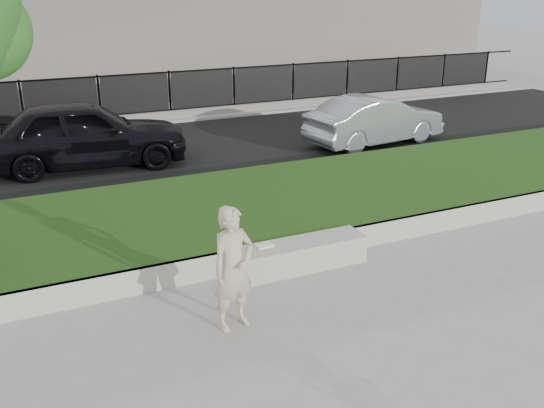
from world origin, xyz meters
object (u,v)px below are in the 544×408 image
book (264,245)px  car_silver (375,120)px  car_dark (85,134)px  stone_bench (300,255)px  man (233,268)px

book → car_silver: (5.96, 5.80, 0.24)m
book → car_dark: 7.07m
stone_bench → car_silver: (5.40, 5.90, 0.48)m
man → book: bearing=37.0°
stone_bench → book: (-0.57, 0.10, 0.24)m
stone_bench → man: (-1.57, -1.15, 0.61)m
stone_bench → car_dark: 7.33m
man → car_silver: 9.91m
book → car_dark: bearing=98.8°
man → stone_bench: bearing=22.0°
man → book: 1.64m
stone_bench → car_silver: size_ratio=0.54×
man → car_dark: 8.16m
man → book: man is taller
man → car_dark: size_ratio=0.35×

